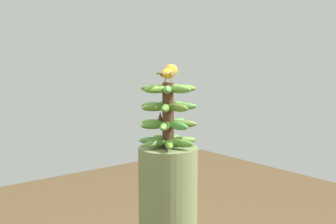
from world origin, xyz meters
TOP-DOWN VIEW (x-y plane):
  - banana_bunch at (-0.00, 0.00)m, footprint 0.27×0.27m
  - perched_bird at (0.02, 0.01)m, footprint 0.20×0.15m

SIDE VIEW (x-z plane):
  - banana_bunch at x=0.00m, z-range 1.26..1.56m
  - perched_bird at x=0.02m, z-range 1.56..1.64m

